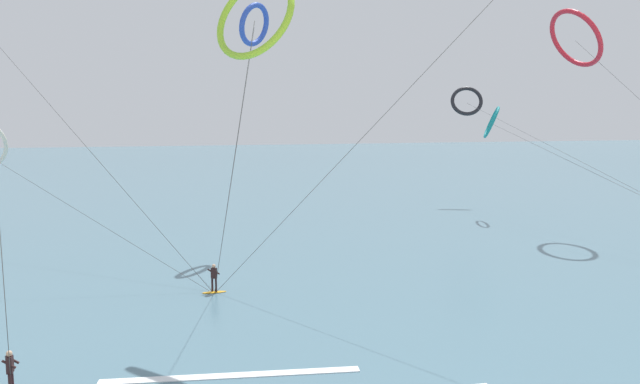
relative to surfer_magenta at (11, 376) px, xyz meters
name	(u,v)px	position (x,y,z in m)	size (l,w,h in m)	color
sea_water	(203,170)	(14.30, 94.03, -0.78)	(400.00, 200.00, 0.08)	slate
surfer_magenta	(11,376)	(0.00, 0.00, 0.00)	(1.40, 0.60, 1.70)	#CC288E
surfer_amber	(214,280)	(8.47, 11.12, 0.00)	(1.40, 0.73, 1.70)	orange
kite_crimson	(576,38)	(40.80, 21.98, 16.16)	(3.58, 26.64, 19.47)	red
kite_teal	(492,123)	(38.41, 30.90, 8.85)	(3.63, 37.57, 11.36)	teal
kite_cobalt	(254,25)	(13.08, 23.55, 16.42)	(6.30, 14.10, 18.94)	#2647B7
kite_lime	(255,17)	(10.21, 6.01, 14.16)	(4.61, 7.54, 17.12)	#8CC62D
kite_charcoal	(467,101)	(40.97, 40.73, 11.24)	(4.19, 44.23, 13.88)	black
wave_crest_far	(232,377)	(8.02, -0.55, -0.76)	(10.23, 0.50, 0.12)	white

